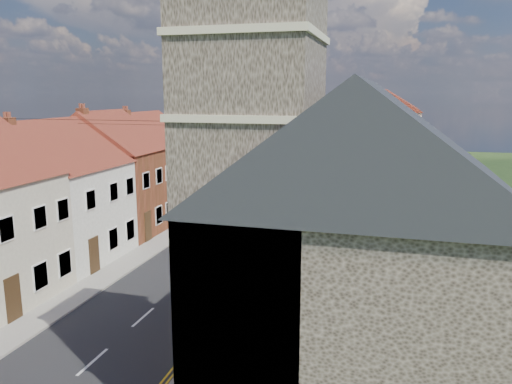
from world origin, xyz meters
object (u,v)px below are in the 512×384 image
at_px(car_mid, 246,201).
at_px(car_far, 279,176).
at_px(church, 350,221).
at_px(lamppost, 186,184).
at_px(car_distant, 296,159).
at_px(pedestrian_right, 229,295).

xyz_separation_m(car_mid, car_far, (-0.32, 14.29, 0.01)).
bearing_deg(car_far, church, -59.66).
distance_m(lamppost, car_far, 22.67).
relative_size(car_far, car_distant, 1.08).
relative_size(car_mid, car_far, 0.87).
bearing_deg(car_mid, pedestrian_right, -78.70).
height_order(lamppost, car_mid, lamppost).
distance_m(car_far, car_distant, 15.98).
xyz_separation_m(car_far, pedestrian_right, (5.78, -35.15, 0.32)).
height_order(car_distant, pedestrian_right, pedestrian_right).
bearing_deg(pedestrian_right, church, 153.48).
relative_size(church, car_far, 3.25).
relative_size(car_distant, pedestrian_right, 2.45).
relative_size(lamppost, car_mid, 1.47).
bearing_deg(car_mid, car_distant, 89.43).
xyz_separation_m(church, car_far, (-11.40, 39.09, -5.20)).
height_order(car_mid, car_distant, car_mid).
height_order(church, car_mid, church).
height_order(car_mid, pedestrian_right, pedestrian_right).
bearing_deg(pedestrian_right, lamppost, -50.79).
bearing_deg(car_far, car_distant, 108.26).
bearing_deg(car_far, pedestrian_right, -66.58).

